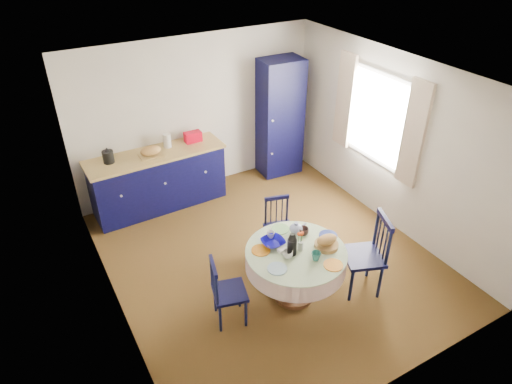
% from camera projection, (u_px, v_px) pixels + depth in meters
% --- Properties ---
extents(floor, '(4.50, 4.50, 0.00)m').
position_uv_depth(floor, '(269.00, 257.00, 6.21)').
color(floor, black).
rests_on(floor, ground).
extents(ceiling, '(4.50, 4.50, 0.00)m').
position_uv_depth(ceiling, '(272.00, 78.00, 4.88)').
color(ceiling, white).
rests_on(ceiling, wall_back).
extents(wall_back, '(4.00, 0.02, 2.50)m').
position_uv_depth(wall_back, '(197.00, 115.00, 7.20)').
color(wall_back, beige).
rests_on(wall_back, floor).
extents(wall_left, '(0.02, 4.50, 2.50)m').
position_uv_depth(wall_left, '(105.00, 227.00, 4.71)').
color(wall_left, beige).
rests_on(wall_left, floor).
extents(wall_right, '(0.02, 4.50, 2.50)m').
position_uv_depth(wall_right, '(392.00, 142.00, 6.38)').
color(wall_right, beige).
rests_on(wall_right, floor).
extents(window, '(0.10, 1.74, 1.45)m').
position_uv_depth(window, '(378.00, 117.00, 6.43)').
color(window, white).
rests_on(window, wall_right).
extents(kitchen_counter, '(2.09, 0.70, 1.17)m').
position_uv_depth(kitchen_counter, '(158.00, 179.00, 7.05)').
color(kitchen_counter, black).
rests_on(kitchen_counter, floor).
extents(pantry_cabinet, '(0.73, 0.55, 2.01)m').
position_uv_depth(pantry_cabinet, '(280.00, 118.00, 7.73)').
color(pantry_cabinet, black).
rests_on(pantry_cabinet, floor).
extents(dining_table, '(1.19, 1.17, 0.99)m').
position_uv_depth(dining_table, '(296.00, 259.00, 5.30)').
color(dining_table, '#583319').
rests_on(dining_table, floor).
extents(chair_left, '(0.45, 0.46, 0.86)m').
position_uv_depth(chair_left, '(226.00, 291.00, 5.07)').
color(chair_left, black).
rests_on(chair_left, floor).
extents(chair_far, '(0.45, 0.44, 0.83)m').
position_uv_depth(chair_far, '(279.00, 227.00, 6.10)').
color(chair_far, black).
rests_on(chair_far, floor).
extents(chair_right, '(0.59, 0.60, 1.05)m').
position_uv_depth(chair_right, '(367.00, 254.00, 5.45)').
color(chair_right, black).
rests_on(chair_right, floor).
extents(mug_a, '(0.12, 0.12, 0.09)m').
position_uv_depth(mug_a, '(288.00, 254.00, 5.11)').
color(mug_a, silver).
rests_on(mug_a, dining_table).
extents(mug_b, '(0.11, 0.11, 0.10)m').
position_uv_depth(mug_b, '(316.00, 256.00, 5.07)').
color(mug_b, '#2D756B').
rests_on(mug_b, dining_table).
extents(mug_c, '(0.13, 0.13, 0.10)m').
position_uv_depth(mug_c, '(304.00, 231.00, 5.46)').
color(mug_c, black).
rests_on(mug_c, dining_table).
extents(mug_d, '(0.10, 0.10, 0.09)m').
position_uv_depth(mug_d, '(271.00, 235.00, 5.40)').
color(mug_d, silver).
rests_on(mug_d, dining_table).
extents(cobalt_bowl, '(0.27, 0.27, 0.07)m').
position_uv_depth(cobalt_bowl, '(273.00, 242.00, 5.31)').
color(cobalt_bowl, '#0A067C').
rests_on(cobalt_bowl, dining_table).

